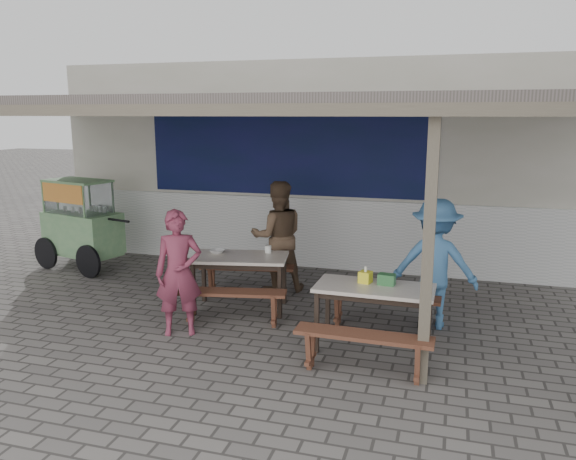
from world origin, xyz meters
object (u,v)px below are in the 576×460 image
(tissue_box, at_px, (365,277))
(condiment_jar, at_px, (268,249))
(patron_right_table, at_px, (435,264))
(donation_box, at_px, (387,279))
(table_right, at_px, (374,293))
(patron_street_side, at_px, (179,273))
(bench_right_street, at_px, (363,344))
(table_left, at_px, (240,262))
(bench_right_wall, at_px, (382,303))
(bench_left_wall, at_px, (247,274))
(condiment_bowl, at_px, (217,251))
(patron_wall_side, at_px, (278,236))
(bench_left_street, at_px, (232,300))
(vendor_cart, at_px, (81,221))

(tissue_box, xyz_separation_m, condiment_jar, (-1.49, 1.02, -0.02))
(patron_right_table, bearing_deg, donation_box, 61.75)
(table_right, relative_size, donation_box, 7.08)
(patron_right_table, bearing_deg, patron_street_side, 22.37)
(donation_box, bearing_deg, patron_right_table, 60.21)
(patron_street_side, relative_size, patron_right_table, 0.94)
(patron_street_side, relative_size, tissue_box, 11.71)
(bench_right_street, bearing_deg, table_left, 142.98)
(bench_right_wall, bearing_deg, bench_left_wall, 160.81)
(table_right, height_order, condiment_bowl, condiment_bowl)
(patron_wall_side, bearing_deg, condiment_bowl, 33.94)
(bench_left_wall, bearing_deg, patron_wall_side, 36.97)
(bench_left_street, height_order, bench_right_street, same)
(vendor_cart, xyz_separation_m, patron_wall_side, (3.58, -0.22, -0.00))
(bench_left_street, relative_size, bench_right_wall, 0.99)
(patron_street_side, bearing_deg, patron_right_table, -4.06)
(patron_street_side, distance_m, condiment_bowl, 1.06)
(bench_left_wall, height_order, condiment_jar, condiment_jar)
(patron_street_side, bearing_deg, bench_left_wall, 55.46)
(bench_left_street, distance_m, condiment_bowl, 0.90)
(tissue_box, bearing_deg, bench_left_wall, 145.56)
(bench_left_street, xyz_separation_m, bench_left_wall, (-0.23, 1.16, 0.00))
(bench_left_wall, height_order, condiment_bowl, condiment_bowl)
(patron_street_side, bearing_deg, condiment_bowl, 63.18)
(patron_right_table, bearing_deg, bench_right_wall, 27.14)
(patron_right_table, relative_size, condiment_bowl, 8.00)
(bench_left_street, distance_m, patron_street_side, 0.78)
(vendor_cart, height_order, donation_box, vendor_cart)
(bench_left_wall, xyz_separation_m, patron_street_side, (-0.27, -1.58, 0.43))
(donation_box, xyz_separation_m, condiment_bowl, (-2.39, 0.81, -0.04))
(bench_left_wall, xyz_separation_m, tissue_box, (1.92, -1.31, 0.48))
(donation_box, height_order, condiment_bowl, donation_box)
(bench_right_wall, distance_m, condiment_bowl, 2.34)
(bench_right_street, bearing_deg, bench_right_wall, 90.00)
(bench_left_wall, xyz_separation_m, condiment_bowl, (-0.23, -0.52, 0.44))
(bench_right_street, relative_size, patron_wall_side, 0.85)
(table_left, height_order, vendor_cart, vendor_cart)
(vendor_cart, height_order, condiment_jar, vendor_cart)
(bench_left_wall, bearing_deg, tissue_box, -45.72)
(bench_right_street, height_order, condiment_bowl, condiment_bowl)
(patron_right_table, bearing_deg, table_right, 58.75)
(condiment_bowl, bearing_deg, bench_left_street, -53.74)
(bench_right_street, bearing_deg, patron_right_table, 69.94)
(patron_street_side, relative_size, condiment_bowl, 7.52)
(vendor_cart, relative_size, tissue_box, 15.20)
(patron_street_side, xyz_separation_m, condiment_bowl, (0.04, 1.06, 0.02))
(tissue_box, bearing_deg, patron_right_table, 49.06)
(bench_left_street, relative_size, vendor_cart, 0.71)
(table_left, distance_m, tissue_box, 1.95)
(patron_right_table, height_order, condiment_bowl, patron_right_table)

